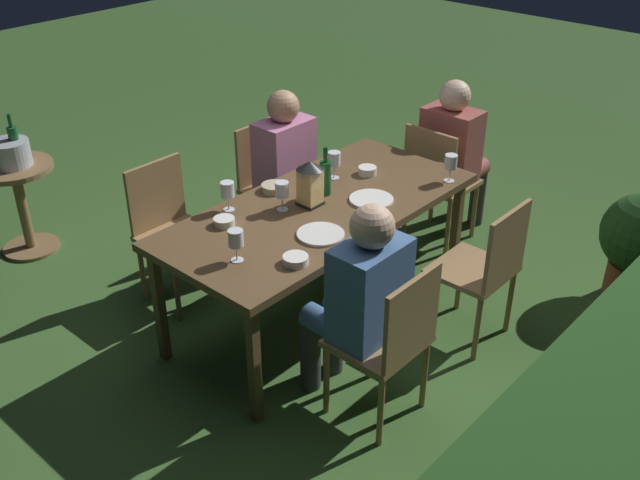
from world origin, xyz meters
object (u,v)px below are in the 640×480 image
at_px(bowl_olives, 274,187).
at_px(chair_side_left_b, 171,226).
at_px(dining_table, 320,214).
at_px(green_bottle_on_table, 325,177).
at_px(wine_glass_a, 228,191).
at_px(bowl_dip, 367,170).
at_px(chair_side_right_a, 484,267).
at_px(wine_glass_b, 236,240).
at_px(potted_plant_by_hedge, 640,242).
at_px(side_table, 20,195).
at_px(ice_bucket, 10,152).
at_px(wine_glass_e, 334,160).
at_px(bowl_bread, 296,260).
at_px(wine_glass_c, 282,191).
at_px(plate_a, 321,234).
at_px(wine_glass_d, 451,163).
at_px(chair_side_left_a, 271,180).
at_px(plate_b, 371,200).
at_px(person_in_pink, 292,168).
at_px(chair_side_right_b, 390,338).
at_px(chair_head_near, 437,179).
at_px(person_in_blue, 359,296).
at_px(bowl_salad, 224,221).
at_px(person_in_rust, 455,150).
at_px(lantern_centerpiece, 310,181).

bearing_deg(bowl_olives, chair_side_left_b, -52.13).
distance_m(dining_table, green_bottle_on_table, 0.22).
distance_m(green_bottle_on_table, bowl_olives, 0.31).
xyz_separation_m(wine_glass_a, bowl_dip, (-0.88, 0.28, -0.09)).
bearing_deg(chair_side_right_a, chair_side_left_b, -62.59).
bearing_deg(bowl_dip, wine_glass_a, -17.57).
relative_size(wine_glass_b, potted_plant_by_hedge, 0.24).
relative_size(green_bottle_on_table, side_table, 0.45).
relative_size(dining_table, ice_bucket, 5.58).
height_order(wine_glass_e, bowl_bread, wine_glass_e).
xyz_separation_m(side_table, potted_plant_by_hedge, (-2.20, 3.37, -0.02)).
xyz_separation_m(wine_glass_c, plate_a, (0.08, 0.35, -0.11)).
bearing_deg(bowl_dip, wine_glass_d, 120.32).
bearing_deg(chair_side_left_a, wine_glass_c, 49.43).
xyz_separation_m(wine_glass_a, wine_glass_e, (-0.70, 0.16, 0.00)).
relative_size(plate_b, bowl_bread, 1.98).
xyz_separation_m(chair_side_right_a, person_in_pink, (0.00, -1.47, 0.15)).
bearing_deg(ice_bucket, person_in_pink, 130.64).
height_order(dining_table, bowl_dip, bowl_dip).
distance_m(wine_glass_b, bowl_bread, 0.31).
xyz_separation_m(chair_side_right_b, green_bottle_on_table, (-0.56, -0.91, 0.37)).
bearing_deg(wine_glass_c, bowl_bread, 50.75).
bearing_deg(chair_side_right_a, bowl_dip, -94.77).
bearing_deg(wine_glass_c, wine_glass_a, -48.05).
distance_m(chair_side_right_a, bowl_bread, 1.13).
distance_m(chair_side_left_b, chair_head_near, 1.84).
xyz_separation_m(bowl_dip, potted_plant_by_hedge, (-0.92, 1.40, -0.36)).
xyz_separation_m(chair_head_near, wine_glass_d, (0.45, 0.36, 0.38)).
xyz_separation_m(person_in_blue, bowl_olives, (-0.39, -0.96, 0.13)).
height_order(wine_glass_d, bowl_dip, wine_glass_d).
xyz_separation_m(wine_glass_a, wine_glass_c, (-0.20, 0.22, 0.00)).
xyz_separation_m(wine_glass_a, bowl_bread, (0.16, 0.67, -0.09)).
relative_size(dining_table, side_table, 2.99).
xyz_separation_m(bowl_olives, bowl_salad, (0.47, 0.10, 0.00)).
distance_m(chair_side_left_a, wine_glass_b, 1.51).
height_order(chair_head_near, bowl_salad, chair_head_near).
relative_size(person_in_rust, bowl_dip, 10.21).
bearing_deg(chair_head_near, ice_bucket, -45.84).
bearing_deg(bowl_olives, potted_plant_by_hedge, 131.40).
height_order(person_in_rust, wine_glass_a, person_in_rust).
xyz_separation_m(chair_side_right_a, wine_glass_c, (0.61, -0.95, 0.38)).
distance_m(chair_side_left_b, chair_side_right_b, 1.66).
xyz_separation_m(wine_glass_e, bowl_bread, (0.87, 0.50, -0.09)).
bearing_deg(chair_head_near, wine_glass_c, -5.04).
relative_size(chair_side_left_b, lantern_centerpiece, 3.28).
distance_m(wine_glass_c, bowl_olives, 0.26).
distance_m(chair_side_right_b, side_table, 2.89).
relative_size(chair_side_left_b, chair_head_near, 1.00).
height_order(chair_side_left_a, ice_bucket, ice_bucket).
relative_size(wine_glass_d, side_table, 0.26).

